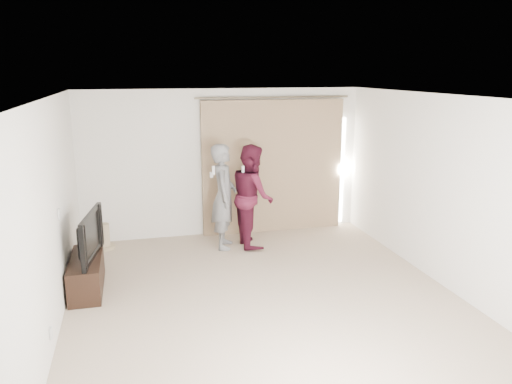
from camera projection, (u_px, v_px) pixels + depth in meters
floor at (263, 296)px, 6.59m from camera, size 5.50×5.50×0.00m
wall_back at (224, 163)px, 8.87m from camera, size 5.00×0.04×2.60m
wall_left at (52, 215)px, 5.68m from camera, size 0.04×5.50×2.60m
ceiling at (264, 96)px, 5.97m from camera, size 5.00×5.50×0.01m
curtain at (274, 167)px, 9.04m from camera, size 2.80×0.11×2.46m
tv_console at (87, 274)px, 6.74m from camera, size 0.41×1.17×0.45m
tv at (83, 236)px, 6.61m from camera, size 0.31×1.10×0.63m
scratching_post at (105, 239)px, 8.30m from camera, size 0.32×0.32×0.43m
person_man at (224, 196)px, 8.23m from camera, size 0.56×0.72×1.75m
person_woman at (252, 195)px, 8.35m from camera, size 0.67×0.85×1.73m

